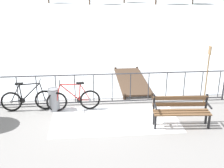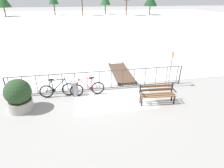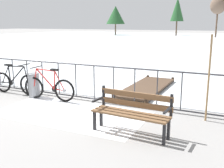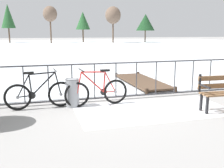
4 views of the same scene
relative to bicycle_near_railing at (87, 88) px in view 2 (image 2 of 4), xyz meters
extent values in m
plane|color=gray|center=(0.65, 0.44, -0.37)|extent=(160.00, 160.00, 0.00)
cube|color=silver|center=(0.65, 28.84, -0.35)|extent=(80.00, 56.00, 0.03)
cube|color=white|center=(1.25, -0.76, -0.36)|extent=(3.79, 1.95, 0.01)
cylinder|color=#38383D|center=(0.65, 0.44, 0.68)|extent=(9.00, 0.04, 0.04)
cylinder|color=#38383D|center=(0.65, 0.44, -0.29)|extent=(9.00, 0.04, 0.04)
cylinder|color=#38383D|center=(-3.85, 0.44, 0.16)|extent=(0.06, 0.06, 1.05)
cylinder|color=#38383D|center=(5.15, 0.44, 0.16)|extent=(0.06, 0.06, 1.05)
cylinder|color=#38383D|center=(-3.67, 0.44, 0.20)|extent=(0.03, 0.03, 0.97)
cylinder|color=#38383D|center=(-3.05, 0.44, 0.20)|extent=(0.03, 0.03, 0.97)
cylinder|color=#38383D|center=(-2.43, 0.44, 0.20)|extent=(0.03, 0.03, 0.97)
cylinder|color=#38383D|center=(-1.81, 0.44, 0.20)|extent=(0.03, 0.03, 0.97)
cylinder|color=#38383D|center=(-1.20, 0.44, 0.20)|extent=(0.03, 0.03, 0.97)
cylinder|color=#38383D|center=(-0.58, 0.44, 0.20)|extent=(0.03, 0.03, 0.97)
cylinder|color=#38383D|center=(0.04, 0.44, 0.20)|extent=(0.03, 0.03, 0.97)
cylinder|color=#38383D|center=(0.65, 0.44, 0.20)|extent=(0.03, 0.03, 0.97)
cylinder|color=#38383D|center=(1.27, 0.44, 0.20)|extent=(0.03, 0.03, 0.97)
cylinder|color=#38383D|center=(1.89, 0.44, 0.20)|extent=(0.03, 0.03, 0.97)
cylinder|color=#38383D|center=(2.51, 0.44, 0.20)|extent=(0.03, 0.03, 0.97)
cylinder|color=#38383D|center=(3.12, 0.44, 0.20)|extent=(0.03, 0.03, 0.97)
cylinder|color=#38383D|center=(3.74, 0.44, 0.20)|extent=(0.03, 0.03, 0.97)
cylinder|color=#38383D|center=(4.36, 0.44, 0.20)|extent=(0.03, 0.03, 0.97)
cylinder|color=#38383D|center=(4.97, 0.44, 0.20)|extent=(0.03, 0.03, 0.97)
torus|color=black|center=(0.52, 0.04, -0.04)|extent=(0.66, 0.11, 0.66)
cylinder|color=gray|center=(0.52, 0.04, -0.04)|extent=(0.08, 0.07, 0.08)
torus|color=black|center=(-0.53, -0.04, -0.04)|extent=(0.66, 0.11, 0.66)
cylinder|color=gray|center=(-0.53, -0.04, -0.04)|extent=(0.08, 0.07, 0.08)
cylinder|color=red|center=(0.21, 0.01, 0.25)|extent=(0.08, 0.04, 0.53)
cylinder|color=red|center=(-0.11, -0.01, 0.26)|extent=(0.61, 0.08, 0.59)
cylinder|color=red|center=(-0.09, -0.01, 0.53)|extent=(0.63, 0.08, 0.07)
cylinder|color=red|center=(0.35, 0.03, -0.03)|extent=(0.34, 0.05, 0.05)
cylinder|color=red|center=(0.37, 0.03, 0.24)|extent=(0.32, 0.05, 0.56)
cylinder|color=red|center=(-0.46, -0.03, 0.25)|extent=(0.16, 0.04, 0.59)
cube|color=black|center=(0.23, 0.02, 0.55)|extent=(0.25, 0.12, 0.05)
cylinder|color=black|center=(-0.40, -0.03, 0.59)|extent=(0.07, 0.52, 0.03)
cylinder|color=black|center=(0.18, 0.01, -0.02)|extent=(0.18, 0.03, 0.18)
torus|color=black|center=(-1.96, 0.11, -0.04)|extent=(0.66, 0.09, 0.66)
cylinder|color=gray|center=(-1.96, 0.11, -0.04)|extent=(0.08, 0.06, 0.08)
torus|color=black|center=(-0.91, 0.15, -0.04)|extent=(0.66, 0.09, 0.66)
cylinder|color=gray|center=(-0.91, 0.15, -0.04)|extent=(0.08, 0.06, 0.08)
cylinder|color=black|center=(-1.65, 0.12, 0.25)|extent=(0.08, 0.04, 0.53)
cylinder|color=black|center=(-1.33, 0.13, 0.26)|extent=(0.61, 0.06, 0.59)
cylinder|color=black|center=(-1.35, 0.13, 0.53)|extent=(0.63, 0.06, 0.07)
cylinder|color=black|center=(-1.79, 0.12, -0.03)|extent=(0.34, 0.04, 0.05)
cylinder|color=black|center=(-1.81, 0.11, 0.24)|extent=(0.32, 0.04, 0.56)
cylinder|color=black|center=(-0.98, 0.15, 0.25)|extent=(0.16, 0.04, 0.59)
cube|color=black|center=(-1.67, 0.12, 0.55)|extent=(0.24, 0.11, 0.05)
cylinder|color=black|center=(-1.04, 0.15, 0.59)|extent=(0.05, 0.52, 0.03)
cylinder|color=black|center=(-1.63, 0.12, -0.02)|extent=(0.18, 0.03, 0.18)
cube|color=brown|center=(3.10, -1.20, 0.07)|extent=(1.60, 0.20, 0.04)
cube|color=brown|center=(3.09, -1.35, 0.07)|extent=(1.60, 0.20, 0.04)
cube|color=brown|center=(3.08, -1.50, 0.07)|extent=(1.60, 0.20, 0.04)
cube|color=brown|center=(3.11, -1.10, 0.21)|extent=(1.60, 0.15, 0.12)
cube|color=brown|center=(3.11, -1.10, 0.41)|extent=(1.60, 0.15, 0.12)
cube|color=black|center=(3.84, -1.53, -0.15)|extent=(0.05, 0.06, 0.44)
cube|color=black|center=(3.86, -1.26, -0.15)|extent=(0.05, 0.06, 0.44)
cube|color=black|center=(3.86, -1.15, 0.30)|extent=(0.05, 0.05, 0.45)
cube|color=black|center=(3.85, -1.40, 0.27)|extent=(0.06, 0.40, 0.04)
cube|color=black|center=(2.32, -1.43, -0.15)|extent=(0.05, 0.06, 0.44)
cube|color=black|center=(2.34, -1.17, -0.15)|extent=(0.05, 0.06, 0.44)
cube|color=black|center=(2.35, -1.05, 0.30)|extent=(0.05, 0.05, 0.45)
cube|color=black|center=(2.33, -1.30, 0.27)|extent=(0.06, 0.40, 0.04)
cylinder|color=#9E9B96|center=(-2.91, -0.79, -0.13)|extent=(1.00, 1.00, 0.47)
cylinder|color=#38281E|center=(-2.91, -0.79, 0.11)|extent=(0.92, 0.92, 0.02)
sphere|color=#264223|center=(-2.91, -0.79, 0.51)|extent=(1.09, 1.09, 1.09)
cylinder|color=gray|center=(-0.63, 0.08, -0.01)|extent=(0.34, 0.34, 0.72)
torus|color=#545558|center=(-0.63, 0.08, 0.35)|extent=(0.35, 0.35, 0.02)
cylinder|color=#937047|center=(4.38, 0.17, 0.48)|extent=(0.04, 0.04, 1.70)
cube|color=#937047|center=(4.38, 0.17, 1.47)|extent=(0.03, 0.16, 0.28)
cube|color=#4C3828|center=(2.23, 2.34, -0.25)|extent=(1.10, 3.21, 0.06)
cylinder|color=#35271C|center=(1.74, 0.74, -0.27)|extent=(0.10, 0.10, 0.20)
cylinder|color=#35271C|center=(2.73, 0.74, -0.27)|extent=(0.10, 0.10, 0.20)
cylinder|color=#35271C|center=(1.74, 3.95, -0.27)|extent=(0.10, 0.10, 0.20)
cylinder|color=#35271C|center=(2.73, 3.95, -0.27)|extent=(0.10, 0.10, 0.20)
cylinder|color=brown|center=(-5.76, 42.85, 1.75)|extent=(0.25, 0.25, 4.23)
cylinder|color=brown|center=(1.11, 39.73, 1.70)|extent=(0.25, 0.25, 4.14)
cylinder|color=brown|center=(17.95, 38.99, 1.41)|extent=(0.21, 0.21, 3.55)
cone|color=#193D1E|center=(17.95, 38.99, 3.23)|extent=(3.38, 3.38, 2.94)
cylinder|color=brown|center=(7.14, 42.93, 1.57)|extent=(0.26, 0.26, 3.88)
cylinder|color=brown|center=(11.75, 38.79, 1.60)|extent=(0.26, 0.26, 3.94)
cylinder|color=brown|center=(-16.91, 41.29, 1.33)|extent=(0.23, 0.23, 3.41)
camera|label=1|loc=(0.48, -8.49, 3.63)|focal=46.18mm
camera|label=2|loc=(-0.21, -8.03, 4.13)|focal=29.11mm
camera|label=3|loc=(4.98, -6.16, 1.85)|focal=43.48mm
camera|label=4|loc=(-1.47, -6.55, 1.54)|focal=42.30mm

